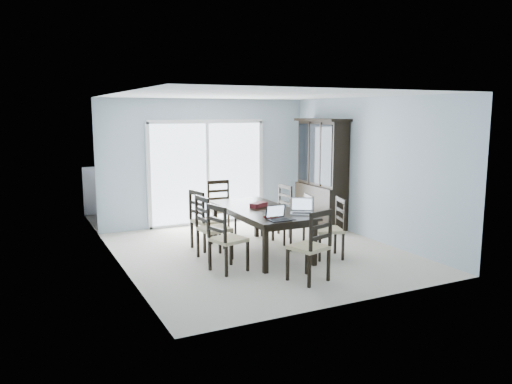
% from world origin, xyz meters
% --- Properties ---
extents(floor, '(5.00, 5.00, 0.00)m').
position_xyz_m(floor, '(0.00, 0.00, 0.00)').
color(floor, beige).
rests_on(floor, ground).
extents(ceiling, '(5.00, 5.00, 0.00)m').
position_xyz_m(ceiling, '(0.00, 0.00, 2.60)').
color(ceiling, white).
rests_on(ceiling, back_wall).
extents(back_wall, '(4.50, 0.02, 2.60)m').
position_xyz_m(back_wall, '(0.00, 2.50, 1.30)').
color(back_wall, '#A8BBC9').
rests_on(back_wall, floor).
extents(wall_left, '(0.02, 5.00, 2.60)m').
position_xyz_m(wall_left, '(-2.25, 0.00, 1.30)').
color(wall_left, '#A8BBC9').
rests_on(wall_left, floor).
extents(wall_right, '(0.02, 5.00, 2.60)m').
position_xyz_m(wall_right, '(2.25, 0.00, 1.30)').
color(wall_right, '#A8BBC9').
rests_on(wall_right, floor).
extents(balcony, '(4.50, 2.00, 0.10)m').
position_xyz_m(balcony, '(0.00, 3.50, -0.05)').
color(balcony, gray).
rests_on(balcony, ground).
extents(railing, '(4.50, 0.06, 1.10)m').
position_xyz_m(railing, '(0.00, 4.50, 0.55)').
color(railing, '#99999E').
rests_on(railing, balcony).
extents(dining_table, '(1.00, 2.20, 0.75)m').
position_xyz_m(dining_table, '(0.00, 0.00, 0.67)').
color(dining_table, black).
rests_on(dining_table, floor).
extents(china_hutch, '(0.50, 1.38, 2.20)m').
position_xyz_m(china_hutch, '(2.02, 1.25, 1.07)').
color(china_hutch, black).
rests_on(china_hutch, floor).
extents(sliding_door, '(2.52, 0.05, 2.18)m').
position_xyz_m(sliding_door, '(0.00, 2.48, 1.09)').
color(sliding_door, silver).
rests_on(sliding_door, floor).
extents(chair_left_near, '(0.55, 0.54, 1.17)m').
position_xyz_m(chair_left_near, '(-0.95, -0.69, 0.62)').
color(chair_left_near, black).
rests_on(chair_left_near, floor).
extents(chair_left_mid, '(0.50, 0.49, 1.19)m').
position_xyz_m(chair_left_mid, '(-0.91, 0.01, 0.63)').
color(chair_left_mid, black).
rests_on(chair_left_mid, floor).
extents(chair_left_far, '(0.55, 0.54, 1.19)m').
position_xyz_m(chair_left_far, '(-0.80, 0.61, 0.63)').
color(chair_left_far, black).
rests_on(chair_left_far, floor).
extents(chair_right_near, '(0.54, 0.53, 1.13)m').
position_xyz_m(chair_right_near, '(0.94, -0.76, 0.60)').
color(chair_right_near, black).
rests_on(chair_right_near, floor).
extents(chair_right_mid, '(0.49, 0.48, 1.07)m').
position_xyz_m(chair_right_mid, '(0.80, -0.04, 0.57)').
color(chair_right_mid, black).
rests_on(chair_right_mid, floor).
extents(chair_right_far, '(0.47, 0.46, 1.13)m').
position_xyz_m(chair_right_far, '(0.82, 0.81, 0.60)').
color(chair_right_far, black).
rests_on(chair_right_far, floor).
extents(chair_end_near, '(0.56, 0.56, 1.18)m').
position_xyz_m(chair_end_near, '(-0.01, -1.66, 0.63)').
color(chair_end_near, black).
rests_on(chair_end_near, floor).
extents(chair_end_far, '(0.48, 0.49, 1.19)m').
position_xyz_m(chair_end_far, '(-0.10, 1.55, 0.63)').
color(chair_end_far, black).
rests_on(chair_end_far, floor).
extents(laptop_dark, '(0.32, 0.22, 0.22)m').
position_xyz_m(laptop_dark, '(-0.16, -0.94, 0.80)').
color(laptop_dark, black).
rests_on(laptop_dark, dining_table).
extents(laptop_silver, '(0.43, 0.40, 0.25)m').
position_xyz_m(laptop_silver, '(0.38, -0.68, 0.81)').
color(laptop_silver, '#B4B4B6').
rests_on(laptop_silver, dining_table).
extents(book_stack, '(0.30, 0.27, 0.04)m').
position_xyz_m(book_stack, '(-0.14, -0.71, 0.77)').
color(book_stack, maroon).
rests_on(book_stack, dining_table).
extents(cell_phone, '(0.11, 0.09, 0.01)m').
position_xyz_m(cell_phone, '(0.04, -0.99, 0.76)').
color(cell_phone, black).
rests_on(cell_phone, dining_table).
extents(game_box, '(0.34, 0.26, 0.08)m').
position_xyz_m(game_box, '(0.03, 0.13, 0.79)').
color(game_box, '#4B0F1C').
rests_on(game_box, dining_table).
extents(hot_tub, '(2.29, 2.12, 1.02)m').
position_xyz_m(hot_tub, '(-0.41, 3.64, 0.51)').
color(hot_tub, maroon).
rests_on(hot_tub, balcony).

